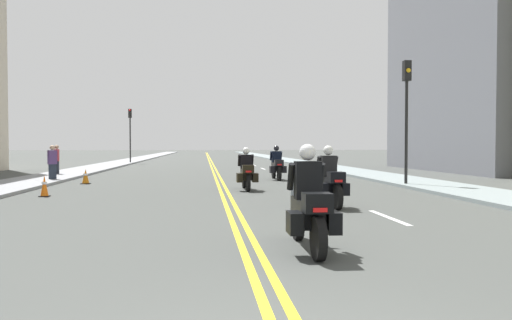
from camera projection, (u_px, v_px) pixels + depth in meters
ground_plane at (211, 162)px, 50.75m from camera, size 264.00×264.00×0.00m
sidewalk_left at (127, 161)px, 49.88m from camera, size 2.78×144.00×0.12m
sidewalk_right at (291, 161)px, 51.62m from camera, size 2.78×144.00×0.12m
centreline_yellow_inner at (209, 162)px, 50.74m from camera, size 0.12×132.00×0.01m
centreline_yellow_outer at (212, 162)px, 50.77m from camera, size 0.12×132.00×0.01m
lane_dashes_white at (268, 171)px, 32.23m from camera, size 0.14×56.40×0.01m
building_right_1 at (502, 29)px, 32.47m from camera, size 9.84×14.74×18.43m
motorcycle_0 at (309, 209)px, 7.73m from camera, size 0.76×2.24×1.66m
motorcycle_1 at (329, 182)px, 13.33m from camera, size 0.78×2.27×1.63m
motorcycle_2 at (246, 173)px, 18.29m from camera, size 0.77×2.15×1.57m
motorcycle_3 at (277, 166)px, 23.85m from camera, size 0.77×2.30×1.63m
traffic_cone_0 at (44, 186)px, 15.97m from camera, size 0.30×0.30×0.69m
traffic_cone_1 at (86, 177)px, 21.28m from camera, size 0.37×0.37×0.63m
traffic_light_near at (407, 100)px, 19.82m from camera, size 0.28×0.38×4.99m
traffic_light_far at (130, 126)px, 45.16m from camera, size 0.28×0.38×4.93m
pedestrian_0 at (52, 163)px, 22.49m from camera, size 0.42×0.40×1.65m
pedestrian_1 at (57, 160)px, 26.60m from camera, size 0.27×0.50×1.67m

